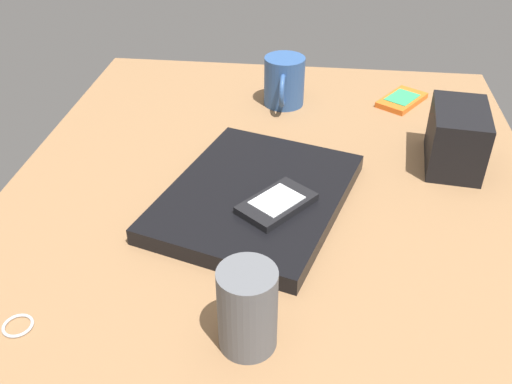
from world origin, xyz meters
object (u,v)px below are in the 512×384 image
(cell_phone_on_laptop, at_px, (277,203))
(key_ring, at_px, (18,326))
(cell_phone_on_desk, at_px, (402,100))
(laptop_closed, at_px, (256,197))
(coffee_mug, at_px, (284,82))
(desk_organizer, at_px, (457,138))
(pen_cup, at_px, (251,309))

(cell_phone_on_laptop, height_order, key_ring, cell_phone_on_laptop)
(cell_phone_on_laptop, distance_m, cell_phone_on_desk, 0.45)
(laptop_closed, distance_m, coffee_mug, 0.33)
(cell_phone_on_desk, height_order, desk_organizer, desk_organizer)
(cell_phone_on_desk, xyz_separation_m, key_ring, (0.62, -0.47, -0.00))
(laptop_closed, height_order, pen_cup, pen_cup)
(desk_organizer, xyz_separation_m, pen_cup, (0.39, -0.27, 0.00))
(pen_cup, bearing_deg, cell_phone_on_desk, 160.57)
(laptop_closed, distance_m, desk_organizer, 0.33)
(cell_phone_on_desk, bearing_deg, coffee_mug, -81.80)
(laptop_closed, height_order, coffee_mug, coffee_mug)
(desk_organizer, distance_m, coffee_mug, 0.34)
(cell_phone_on_laptop, bearing_deg, desk_organizer, 124.45)
(laptop_closed, height_order, key_ring, laptop_closed)
(desk_organizer, bearing_deg, cell_phone_on_desk, -158.79)
(cell_phone_on_desk, height_order, pen_cup, pen_cup)
(cell_phone_on_desk, height_order, key_ring, cell_phone_on_desk)
(cell_phone_on_laptop, height_order, desk_organizer, desk_organizer)
(key_ring, relative_size, coffee_mug, 0.31)
(laptop_closed, relative_size, key_ring, 8.83)
(coffee_mug, height_order, pen_cup, pen_cup)
(laptop_closed, xyz_separation_m, key_ring, (0.26, -0.23, -0.01))
(cell_phone_on_desk, xyz_separation_m, desk_organizer, (0.21, 0.06, 0.04))
(coffee_mug, xyz_separation_m, pen_cup, (0.58, 0.01, 0.00))
(cell_phone_on_desk, height_order, coffee_mug, coffee_mug)
(cell_phone_on_desk, xyz_separation_m, pen_cup, (0.61, -0.21, 0.04))
(laptop_closed, distance_m, key_ring, 0.35)
(cell_phone_on_laptop, relative_size, coffee_mug, 1.09)
(laptop_closed, relative_size, cell_phone_on_desk, 2.56)
(cell_phone_on_laptop, xyz_separation_m, key_ring, (0.22, -0.27, -0.03))
(cell_phone_on_desk, distance_m, desk_organizer, 0.23)
(coffee_mug, bearing_deg, desk_organizer, 57.06)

